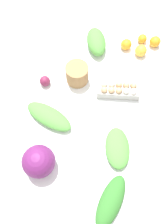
% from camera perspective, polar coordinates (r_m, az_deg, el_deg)
% --- Properties ---
extents(ground_plane, '(8.00, 8.00, 0.00)m').
position_cam_1_polar(ground_plane, '(2.05, 0.00, -8.54)').
color(ground_plane, '#B2A899').
extents(dining_table, '(1.49, 0.96, 0.72)m').
position_cam_1_polar(dining_table, '(1.45, 0.00, -1.67)').
color(dining_table, silver).
rests_on(dining_table, ground_plane).
extents(cabbage_purple, '(0.18, 0.18, 0.18)m').
position_cam_1_polar(cabbage_purple, '(1.22, -11.75, -12.51)').
color(cabbage_purple, '#601E5B').
rests_on(cabbage_purple, dining_table).
extents(egg_carton, '(0.13, 0.28, 0.09)m').
position_cam_1_polar(egg_carton, '(1.42, 8.93, 5.74)').
color(egg_carton, '#A8A8A3').
rests_on(egg_carton, dining_table).
extents(paper_bag, '(0.15, 0.15, 0.13)m').
position_cam_1_polar(paper_bag, '(1.44, -1.82, 9.92)').
color(paper_bag, '#997047').
rests_on(paper_bag, dining_table).
extents(greens_bunch_chard, '(0.28, 0.20, 0.10)m').
position_cam_1_polar(greens_bunch_chard, '(1.64, 3.23, 17.87)').
color(greens_bunch_chard, '#4C933D').
rests_on(greens_bunch_chard, dining_table).
extents(greens_bunch_beet_tops, '(0.27, 0.18, 0.06)m').
position_cam_1_polar(greens_bunch_beet_tops, '(1.28, 8.73, -9.26)').
color(greens_bunch_beet_tops, '#4C933D').
rests_on(greens_bunch_beet_tops, dining_table).
extents(greens_bunch_dandelion, '(0.23, 0.34, 0.07)m').
position_cam_1_polar(greens_bunch_dandelion, '(1.35, -9.16, -1.14)').
color(greens_bunch_dandelion, '#4C933D').
rests_on(greens_bunch_dandelion, dining_table).
extents(greens_bunch_scallion, '(0.31, 0.19, 0.08)m').
position_cam_1_polar(greens_bunch_scallion, '(1.23, 7.00, -22.17)').
color(greens_bunch_scallion, '#2D6B28').
rests_on(greens_bunch_scallion, dining_table).
extents(beet_root, '(0.07, 0.07, 0.07)m').
position_cam_1_polar(beet_root, '(1.47, -10.18, 7.95)').
color(beet_root, maroon).
rests_on(beet_root, dining_table).
extents(orange_0, '(0.08, 0.08, 0.08)m').
position_cam_1_polar(orange_0, '(1.64, 14.63, 15.24)').
color(orange_0, '#F9A833').
rests_on(orange_0, dining_table).
extents(orange_1, '(0.08, 0.08, 0.08)m').
position_cam_1_polar(orange_1, '(1.66, 10.97, 16.93)').
color(orange_1, orange).
rests_on(orange_1, dining_table).
extents(orange_2, '(0.07, 0.07, 0.07)m').
position_cam_1_polar(orange_2, '(1.73, 14.99, 17.99)').
color(orange_2, orange).
rests_on(orange_2, dining_table).
extents(orange_3, '(0.08, 0.08, 0.08)m').
position_cam_1_polar(orange_3, '(1.72, 18.07, 17.06)').
color(orange_3, orange).
rests_on(orange_3, dining_table).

